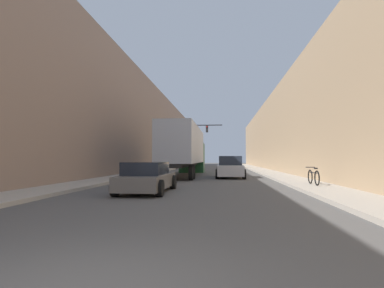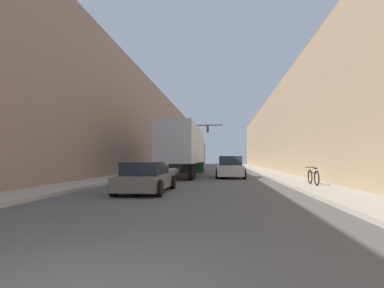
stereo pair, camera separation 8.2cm
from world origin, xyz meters
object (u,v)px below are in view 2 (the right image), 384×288
(semi_truck, at_px, (185,149))
(sedan_car, at_px, (147,178))
(suv_car, at_px, (230,168))
(parked_bicycle, at_px, (313,177))
(traffic_signal_gantry, at_px, (188,137))

(semi_truck, xyz_separation_m, sedan_car, (-0.04, -12.63, -1.66))
(suv_car, bearing_deg, parked_bicycle, -62.21)
(suv_car, xyz_separation_m, traffic_signal_gantry, (-5.24, 17.28, 3.55))
(semi_truck, distance_m, suv_car, 4.74)
(sedan_car, bearing_deg, semi_truck, 89.80)
(semi_truck, height_order, sedan_car, semi_truck)
(semi_truck, xyz_separation_m, parked_bicycle, (7.60, -9.92, -1.74))
(parked_bicycle, bearing_deg, traffic_signal_gantry, 110.30)
(sedan_car, height_order, traffic_signal_gantry, traffic_signal_gantry)
(sedan_car, bearing_deg, traffic_signal_gantry, 93.09)
(semi_truck, distance_m, parked_bicycle, 12.62)
(sedan_car, xyz_separation_m, parked_bicycle, (7.65, 2.71, -0.08))
(traffic_signal_gantry, xyz_separation_m, parked_bicycle, (9.12, -24.66, -3.78))
(semi_truck, distance_m, sedan_car, 12.73)
(semi_truck, xyz_separation_m, suv_car, (3.71, -2.54, -1.51))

